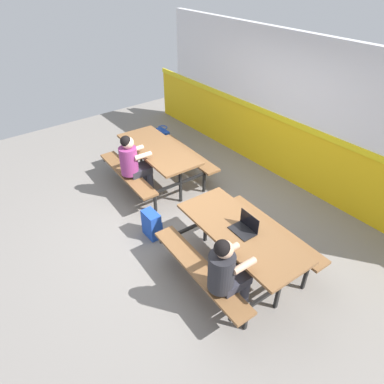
{
  "coord_description": "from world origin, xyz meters",
  "views": [
    {
      "loc": [
        3.4,
        -2.56,
        3.61
      ],
      "look_at": [
        0.0,
        0.06,
        0.55
      ],
      "focal_mm": 31.74,
      "sensor_mm": 36.0,
      "label": 1
    }
  ],
  "objects": [
    {
      "name": "student_further",
      "position": [
        1.61,
        -0.7,
        0.71
      ],
      "size": [
        0.37,
        0.53,
        1.21
      ],
      "color": "#2D2D38",
      "rests_on": "ground"
    },
    {
      "name": "accent_backdrop",
      "position": [
        0.0,
        2.28,
        1.25
      ],
      "size": [
        8.0,
        0.14,
        2.6
      ],
      "color": "yellow",
      "rests_on": "ground"
    },
    {
      "name": "tote_bag_bright",
      "position": [
        -2.49,
        1.16,
        0.19
      ],
      "size": [
        0.34,
        0.21,
        0.43
      ],
      "color": "#1E47B2",
      "rests_on": "ground"
    },
    {
      "name": "picnic_table_left",
      "position": [
        -1.24,
        0.24,
        0.57
      ],
      "size": [
        1.85,
        1.63,
        0.74
      ],
      "color": "brown",
      "rests_on": "ground"
    },
    {
      "name": "student_nearer",
      "position": [
        -1.13,
        -0.32,
        0.71
      ],
      "size": [
        0.37,
        0.53,
        1.21
      ],
      "color": "#2D2D38",
      "rests_on": "ground"
    },
    {
      "name": "backpack_dark",
      "position": [
        -0.07,
        -0.66,
        0.22
      ],
      "size": [
        0.3,
        0.22,
        0.44
      ],
      "color": "#1E47B2",
      "rests_on": "ground"
    },
    {
      "name": "picnic_table_right",
      "position": [
        1.24,
        -0.12,
        0.57
      ],
      "size": [
        1.85,
        1.63,
        0.74
      ],
      "color": "brown",
      "rests_on": "ground"
    },
    {
      "name": "laptop_dark",
      "position": [
        1.27,
        -0.09,
        0.79
      ],
      "size": [
        0.33,
        0.24,
        0.22
      ],
      "color": "black",
      "rests_on": "picnic_table_right"
    },
    {
      "name": "ground_plane",
      "position": [
        0.0,
        0.0,
        -0.01
      ],
      "size": [
        10.0,
        10.0,
        0.02
      ],
      "primitive_type": "cube",
      "color": "gray"
    }
  ]
}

